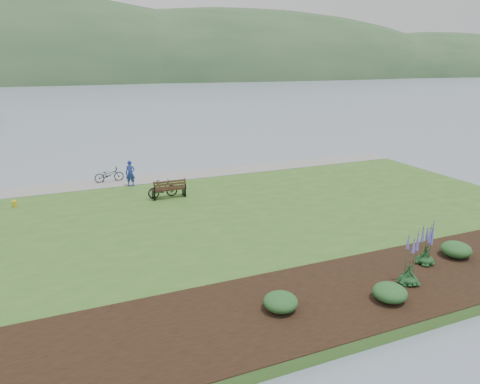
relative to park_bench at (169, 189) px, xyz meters
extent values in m
plane|color=slate|center=(1.14, -2.46, -0.95)|extent=(600.00, 600.00, 0.00)
cube|color=#345F21|center=(1.14, -4.46, -0.75)|extent=(34.00, 20.00, 0.40)
cube|color=gray|center=(1.14, 4.44, -0.53)|extent=(34.00, 2.20, 0.03)
cube|color=black|center=(4.14, -12.26, -0.53)|extent=(24.00, 4.40, 0.04)
cube|color=black|center=(0.00, 0.12, -0.05)|extent=(1.78, 0.65, 0.06)
cube|color=black|center=(0.00, -0.21, 0.28)|extent=(1.77, 0.20, 0.55)
cube|color=black|center=(-0.86, 0.10, -0.31)|extent=(0.08, 0.61, 0.49)
cube|color=black|center=(0.86, 0.13, -0.31)|extent=(0.08, 0.61, 0.49)
imported|color=navy|center=(-1.59, 3.26, 0.37)|extent=(0.79, 0.68, 1.85)
imported|color=black|center=(-2.70, 4.74, -0.08)|extent=(0.70, 1.82, 0.94)
imported|color=black|center=(-0.31, 0.25, -0.04)|extent=(0.63, 1.72, 1.02)
cube|color=gold|center=(-7.84, 1.71, -0.39)|extent=(0.25, 0.33, 0.31)
ellipsoid|color=#14371A|center=(5.17, -12.59, -0.35)|extent=(0.62, 0.62, 0.31)
cone|color=#5449AA|center=(5.17, -12.59, 0.65)|extent=(0.32, 0.32, 1.70)
ellipsoid|color=#14371A|center=(6.85, -11.67, -0.35)|extent=(0.62, 0.62, 0.31)
cone|color=#5449AA|center=(6.85, -11.67, 0.52)|extent=(0.40, 0.40, 1.43)
ellipsoid|color=#1E4C21|center=(0.41, -12.35, -0.24)|extent=(1.06, 1.06, 0.53)
ellipsoid|color=#1E4C21|center=(3.84, -13.19, -0.24)|extent=(1.08, 1.08, 0.54)
ellipsoid|color=#1E4C21|center=(8.42, -11.65, -0.22)|extent=(1.13, 1.13, 0.57)
camera|label=1|loc=(-5.11, -22.37, 6.71)|focal=32.00mm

